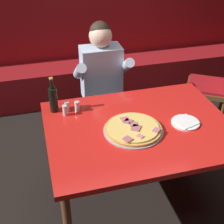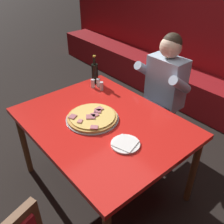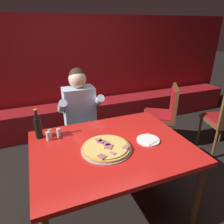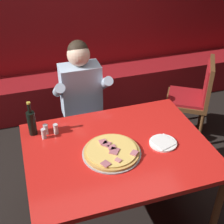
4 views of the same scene
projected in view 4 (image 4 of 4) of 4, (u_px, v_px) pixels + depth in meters
ground_plane at (117, 214)px, 2.74m from camera, size 24.00×24.00×0.00m
booth_wall_panel at (63, 30)px, 3.96m from camera, size 6.80×0.16×1.90m
booth_bench at (72, 91)px, 4.10m from camera, size 6.46×0.48×0.46m
main_dining_table at (118, 155)px, 2.37m from camera, size 1.37×1.06×0.75m
pizza at (112, 152)px, 2.27m from camera, size 0.43×0.43×0.05m
plate_white_paper at (163, 143)px, 2.37m from camera, size 0.21×0.21×0.02m
beer_bottle at (32, 122)px, 2.42m from camera, size 0.07×0.07×0.29m
shaker_parmesan at (46, 130)px, 2.46m from camera, size 0.04×0.04×0.09m
shaker_oregano at (56, 129)px, 2.46m from camera, size 0.04×0.04×0.09m
shaker_red_pepper_flakes at (44, 134)px, 2.41m from camera, size 0.04×0.04×0.09m
diner_seated_blue_shirt at (83, 101)px, 2.98m from camera, size 0.53×0.53×1.27m
dining_chair_far_right at (195, 94)px, 3.38m from camera, size 0.61×0.61×0.95m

